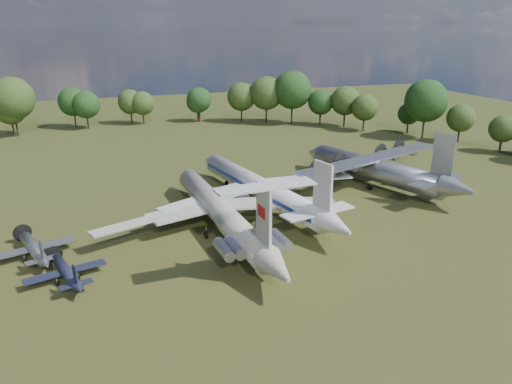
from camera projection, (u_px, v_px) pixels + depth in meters
name	position (u px, v px, depth m)	size (l,w,h in m)	color
ground	(186.00, 229.00, 76.23)	(300.00, 300.00, 0.00)	#234216
il62_airliner	(220.00, 216.00, 74.91)	(37.98, 49.38, 4.84)	beige
tu104_jet	(260.00, 191.00, 85.47)	(37.27, 49.69, 4.97)	silver
an12_transport	(375.00, 173.00, 95.39)	(37.08, 41.44, 5.45)	#9A9CA1
small_prop_west	(67.00, 274.00, 60.51)	(9.77, 13.33, 1.95)	black
small_prop_northwest	(34.00, 251.00, 66.39)	(10.91, 14.88, 2.18)	#989AA0
person_on_il62	(254.00, 228.00, 61.95)	(0.67, 0.44, 1.83)	olive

